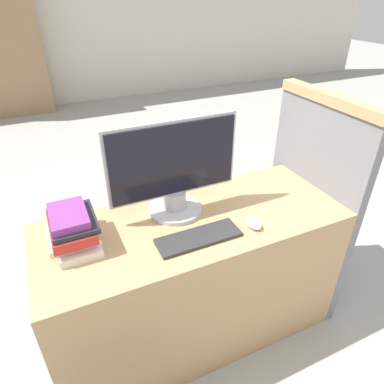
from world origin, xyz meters
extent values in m
plane|color=#9E9E99|center=(0.00, 0.00, 0.00)|extent=(20.00, 20.00, 0.00)
cube|color=beige|center=(0.00, 5.04, 1.40)|extent=(12.00, 0.06, 2.80)
cube|color=tan|center=(0.00, 0.29, 0.38)|extent=(1.44, 0.57, 0.76)
cube|color=slate|center=(0.74, 0.33, 0.60)|extent=(0.05, 0.66, 1.19)
cube|color=tan|center=(0.74, 0.33, 1.22)|extent=(0.07, 0.66, 0.05)
cylinder|color=#B7B7BC|center=(-0.05, 0.40, 0.77)|extent=(0.26, 0.26, 0.02)
cylinder|color=#B7B7BC|center=(-0.05, 0.40, 0.82)|extent=(0.11, 0.11, 0.09)
cube|color=#B7B7BC|center=(-0.05, 0.40, 1.03)|extent=(0.61, 0.01, 0.36)
cube|color=black|center=(-0.05, 0.40, 1.03)|extent=(0.58, 0.02, 0.33)
cube|color=#2D2D2D|center=(-0.04, 0.16, 0.76)|extent=(0.37, 0.13, 0.02)
ellipsoid|color=white|center=(0.22, 0.13, 0.77)|extent=(0.06, 0.10, 0.03)
cube|color=silver|center=(-0.51, 0.34, 0.77)|extent=(0.17, 0.27, 0.04)
cube|color=silver|center=(-0.53, 0.34, 0.81)|extent=(0.20, 0.20, 0.03)
cube|color=#B72D28|center=(-0.52, 0.35, 0.84)|extent=(0.17, 0.27, 0.04)
cube|color=#232328|center=(-0.51, 0.34, 0.87)|extent=(0.18, 0.24, 0.02)
cube|color=#7A3384|center=(-0.53, 0.34, 0.90)|extent=(0.14, 0.21, 0.03)
camera|label=1|loc=(-0.55, -0.87, 1.69)|focal=32.00mm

